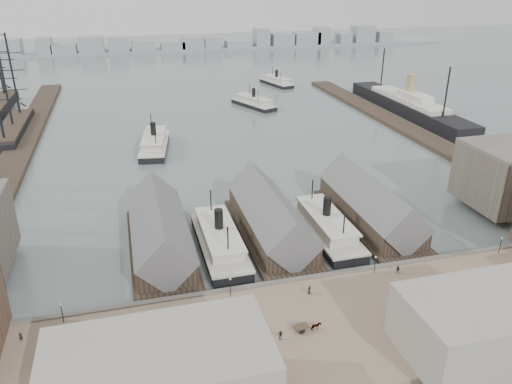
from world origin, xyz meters
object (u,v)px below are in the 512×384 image
object	(u,v)px
ferry_docked_west	(219,240)
ocean_steamer	(408,105)
horse_cart_center	(311,327)
horse_cart_right	(442,323)
horse_cart_left	(63,348)

from	to	relation	value
ferry_docked_west	ocean_steamer	xyz separation A→B (m)	(105.00, 95.93, 1.27)
ocean_steamer	horse_cart_center	world-z (taller)	ocean_steamer
ocean_steamer	ferry_docked_west	bearing A→B (deg)	-137.58
ocean_steamer	horse_cart_right	distance (m)	153.81
horse_cart_left	horse_cart_right	size ratio (longest dim) A/B	0.95
ferry_docked_west	horse_cart_left	xyz separation A→B (m)	(-31.36, -28.68, 0.29)
ferry_docked_west	ocean_steamer	size ratio (longest dim) A/B	0.34
ferry_docked_west	horse_cart_center	size ratio (longest dim) A/B	6.18
ocean_steamer	horse_cart_left	bearing A→B (deg)	-137.58
ferry_docked_west	horse_cart_left	size ratio (longest dim) A/B	6.54
ocean_steamer	horse_cart_left	world-z (taller)	ocean_steamer
ferry_docked_west	horse_cart_right	distance (m)	50.15
ferry_docked_west	ocean_steamer	distance (m)	142.23
horse_cart_center	horse_cart_right	xyz separation A→B (m)	(22.33, -4.90, 0.03)
ocean_steamer	horse_cart_left	distance (m)	184.73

